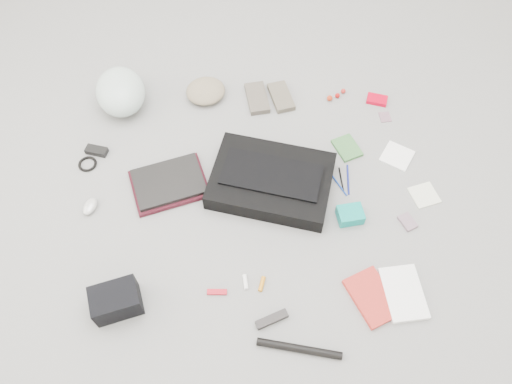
{
  "coord_description": "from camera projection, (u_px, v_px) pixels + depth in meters",
  "views": [
    {
      "loc": [
        -0.08,
        -1.12,
        1.85
      ],
      "look_at": [
        0.0,
        0.0,
        0.05
      ],
      "focal_mm": 35.0,
      "sensor_mm": 36.0,
      "label": 1
    }
  ],
  "objects": [
    {
      "name": "mouse",
      "position": [
        90.0,
        206.0,
        2.12
      ],
      "size": [
        0.08,
        0.1,
        0.03
      ],
      "primitive_type": "ellipsoid",
      "rotation": [
        0.0,
        0.0,
        -0.36
      ],
      "color": "#BEBEBE",
      "rests_on": "ground_plane"
    },
    {
      "name": "messenger_bag",
      "position": [
        271.0,
        181.0,
        2.16
      ],
      "size": [
        0.59,
        0.5,
        0.08
      ],
      "primitive_type": "cube",
      "rotation": [
        0.0,
        0.0,
        -0.3
      ],
      "color": "black",
      "rests_on": "ground_plane"
    },
    {
      "name": "bike_pump",
      "position": [
        299.0,
        349.0,
        1.81
      ],
      "size": [
        0.31,
        0.1,
        0.03
      ],
      "primitive_type": "cylinder",
      "rotation": [
        0.0,
        1.57,
        -0.24
      ],
      "color": "black",
      "rests_on": "ground_plane"
    },
    {
      "name": "lollipop_c",
      "position": [
        343.0,
        91.0,
        2.47
      ],
      "size": [
        0.03,
        0.03,
        0.02
      ],
      "primitive_type": "sphere",
      "rotation": [
        0.0,
        0.0,
        0.13
      ],
      "color": "#AB231E",
      "rests_on": "ground_plane"
    },
    {
      "name": "mitten_right",
      "position": [
        281.0,
        97.0,
        2.45
      ],
      "size": [
        0.13,
        0.2,
        0.03
      ],
      "primitive_type": "cube",
      "rotation": [
        0.0,
        0.0,
        0.2
      ],
      "color": "#625A4C",
      "rests_on": "ground_plane"
    },
    {
      "name": "pen_navy",
      "position": [
        348.0,
        179.0,
        2.21
      ],
      "size": [
        0.03,
        0.15,
        0.01
      ],
      "primitive_type": "cylinder",
      "rotation": [
        1.57,
        0.0,
        -0.13
      ],
      "color": "navy",
      "rests_on": "ground_plane"
    },
    {
      "name": "multitool",
      "position": [
        217.0,
        292.0,
        1.93
      ],
      "size": [
        0.08,
        0.03,
        0.01
      ],
      "primitive_type": "cube",
      "rotation": [
        0.0,
        0.0,
        -0.08
      ],
      "color": "#B2111F",
      "rests_on": "ground_plane"
    },
    {
      "name": "toiletry_tube_white",
      "position": [
        245.0,
        282.0,
        1.95
      ],
      "size": [
        0.02,
        0.06,
        0.02
      ],
      "primitive_type": "cylinder",
      "rotation": [
        1.57,
        0.0,
        0.07
      ],
      "color": "white",
      "rests_on": "ground_plane"
    },
    {
      "name": "napkin_bottom",
      "position": [
        424.0,
        195.0,
        2.16
      ],
      "size": [
        0.13,
        0.13,
        0.01
      ],
      "primitive_type": "cube",
      "rotation": [
        0.0,
        0.0,
        0.24
      ],
      "color": "silver",
      "rests_on": "ground_plane"
    },
    {
      "name": "cable_coil",
      "position": [
        87.0,
        164.0,
        2.25
      ],
      "size": [
        0.11,
        0.11,
        0.01
      ],
      "primitive_type": "torus",
      "rotation": [
        0.0,
        0.0,
        0.33
      ],
      "color": "black",
      "rests_on": "ground_plane"
    },
    {
      "name": "bike_helmet",
      "position": [
        121.0,
        92.0,
        2.37
      ],
      "size": [
        0.28,
        0.33,
        0.17
      ],
      "primitive_type": "ellipsoid",
      "rotation": [
        0.0,
        0.0,
        0.19
      ],
      "color": "silver",
      "rests_on": "ground_plane"
    },
    {
      "name": "altoids_tin",
      "position": [
        377.0,
        100.0,
        2.45
      ],
      "size": [
        0.11,
        0.09,
        0.02
      ],
      "primitive_type": "cube",
      "rotation": [
        0.0,
        0.0,
        -0.34
      ],
      "color": "red",
      "rests_on": "ground_plane"
    },
    {
      "name": "ground_plane",
      "position": [
        256.0,
        198.0,
        2.16
      ],
      "size": [
        4.0,
        4.0,
        0.0
      ],
      "primitive_type": "plane",
      "color": "slate"
    },
    {
      "name": "napkin_top",
      "position": [
        397.0,
        156.0,
        2.27
      ],
      "size": [
        0.18,
        0.18,
        0.01
      ],
      "primitive_type": "cube",
      "rotation": [
        0.0,
        0.0,
        0.96
      ],
      "color": "white",
      "rests_on": "ground_plane"
    },
    {
      "name": "lollipop_b",
      "position": [
        337.0,
        96.0,
        2.46
      ],
      "size": [
        0.03,
        0.03,
        0.02
      ],
      "primitive_type": "sphere",
      "rotation": [
        0.0,
        0.0,
        0.18
      ],
      "color": "#A00B0A",
      "rests_on": "ground_plane"
    },
    {
      "name": "camera_bag",
      "position": [
        116.0,
        301.0,
        1.86
      ],
      "size": [
        0.2,
        0.16,
        0.11
      ],
      "primitive_type": "cube",
      "rotation": [
        0.0,
        0.0,
        0.25
      ],
      "color": "black",
      "rests_on": "ground_plane"
    },
    {
      "name": "toiletry_tube_orange",
      "position": [
        262.0,
        284.0,
        1.94
      ],
      "size": [
        0.04,
        0.06,
        0.02
      ],
      "primitive_type": "cylinder",
      "rotation": [
        1.57,
        0.0,
        -0.32
      ],
      "color": "#C67815",
      "rests_on": "ground_plane"
    },
    {
      "name": "laptop",
      "position": [
        169.0,
        182.0,
        2.17
      ],
      "size": [
        0.34,
        0.28,
        0.02
      ],
      "primitive_type": "cube",
      "rotation": [
        0.0,
        0.0,
        0.26
      ],
      "color": "black",
      "rests_on": "laptop_sleeve"
    },
    {
      "name": "book_white",
      "position": [
        403.0,
        293.0,
        1.92
      ],
      "size": [
        0.16,
        0.23,
        0.02
      ],
      "primitive_type": "cube",
      "rotation": [
        0.0,
        0.0,
        0.06
      ],
      "color": "white",
      "rests_on": "ground_plane"
    },
    {
      "name": "accordion_wallet",
      "position": [
        350.0,
        215.0,
        2.09
      ],
      "size": [
        0.11,
        0.09,
        0.05
      ],
      "primitive_type": "cube",
      "rotation": [
        0.0,
        0.0,
        0.11
      ],
      "color": "#07968B",
      "rests_on": "ground_plane"
    },
    {
      "name": "u_lock",
      "position": [
        272.0,
        319.0,
        1.86
      ],
      "size": [
        0.13,
        0.07,
        0.03
      ],
      "primitive_type": "cube",
      "rotation": [
        0.0,
        0.0,
        0.35
      ],
      "color": "black",
      "rests_on": "ground_plane"
    },
    {
      "name": "notepad",
      "position": [
        347.0,
        148.0,
        2.29
      ],
      "size": [
        0.14,
        0.16,
        0.02
      ],
      "primitive_type": "cube",
      "rotation": [
        0.0,
        0.0,
        0.35
      ],
      "color": "#386A36",
      "rests_on": "ground_plane"
    },
    {
      "name": "beanie",
      "position": [
        206.0,
        91.0,
        2.44
      ],
      "size": [
        0.24,
        0.23,
        0.07
      ],
      "primitive_type": "ellipsoid",
      "rotation": [
        0.0,
        0.0,
        0.29
      ],
      "color": "gray",
      "rests_on": "ground_plane"
    },
    {
      "name": "power_brick",
      "position": [
        97.0,
        151.0,
        2.28
      ],
      "size": [
        0.11,
        0.07,
        0.03
      ],
      "primitive_type": "cube",
      "rotation": [
        0.0,
        0.0,
        -0.31
      ],
      "color": "black",
      "rests_on": "ground_plane"
    },
    {
      "name": "mitten_left",
      "position": [
        257.0,
        98.0,
        2.45
      ],
      "size": [
        0.12,
        0.2,
        0.03
      ],
      "primitive_type": "cube",
      "rotation": [
        0.0,
        0.0,
        0.11
      ],
      "color": "#5C534A",
      "rests_on": "ground_plane"
    },
    {
      "name": "bag_flap",
      "position": [
        272.0,
        174.0,
        2.12
      ],
      "size": [
        0.46,
        0.31,
        0.01
      ],
      "primitive_type": "cube",
      "rotation": [
        0.0,
        0.0,
        -0.3
      ],
      "color": "black",
      "rests_on": "messenger_bag"
    },
    {
      "name": "book_red",
      "position": [
        372.0,
        297.0,
        1.91
      ],
      "size": [
        0.21,
        0.25,
        0.02
      ],
      "primitive_type": "cube",
      "rotation": [
        0.0,
        0.0,
        0.39
      ],
      "color": "red",
      "rests_on": "ground_plane"
    },
    {
      "name": "pen_blue",
      "position": [
        339.0,
        185.0,
        2.19
      ],
      "size": [
        0.06,
        0.12,
        0.01
      ],
      "primitive_type": "cylinder",
      "rotation": [
        1.57,
        0.0,
        0.42
      ],
      "color": "#0F3497",
      "rests_on": "ground_plane"
    },
    {
      "name": "stamp_sheet",
      "position": [
        385.0,
        117.0,
        2.4
      ],
      "size": [
        0.05,
        0.06,
        0.0
      ],
      "primitive_type": "cube",
      "rotation": [
        0.0,
        0.0,
        0.05
      ],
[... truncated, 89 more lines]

